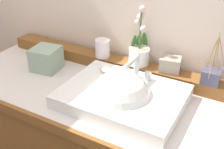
# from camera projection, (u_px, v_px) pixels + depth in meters

# --- Properties ---
(back_ledge) EXTENTS (1.41, 0.09, 0.06)m
(back_ledge) POSITION_uv_depth(u_px,v_px,m) (127.00, 66.00, 1.40)
(back_ledge) COLOR brown
(back_ledge) RESTS_ON vanity_cabinet
(sink_basin) EXTENTS (0.50, 0.38, 0.28)m
(sink_basin) POSITION_uv_depth(u_px,v_px,m) (121.00, 99.00, 1.17)
(sink_basin) COLOR white
(sink_basin) RESTS_ON vanity_cabinet
(soap_bar) EXTENTS (0.07, 0.04, 0.02)m
(soap_bar) POSITION_uv_depth(u_px,v_px,m) (106.00, 70.00, 1.29)
(soap_bar) COLOR beige
(soap_bar) RESTS_ON sink_basin
(potted_plant) EXTENTS (0.11, 0.12, 0.29)m
(potted_plant) POSITION_uv_depth(u_px,v_px,m) (139.00, 50.00, 1.33)
(potted_plant) COLOR silver
(potted_plant) RESTS_ON back_ledge
(tumbler_cup) EXTENTS (0.07, 0.07, 0.09)m
(tumbler_cup) POSITION_uv_depth(u_px,v_px,m) (102.00, 48.00, 1.41)
(tumbler_cup) COLOR white
(tumbler_cup) RESTS_ON back_ledge
(reed_diffuser) EXTENTS (0.10, 0.10, 0.23)m
(reed_diffuser) POSITION_uv_depth(u_px,v_px,m) (211.00, 76.00, 1.19)
(reed_diffuser) COLOR #48485F
(reed_diffuser) RESTS_ON back_ledge
(trinket_box) EXTENTS (0.11, 0.09, 0.07)m
(trinket_box) POSITION_uv_depth(u_px,v_px,m) (170.00, 64.00, 1.28)
(trinket_box) COLOR gray
(trinket_box) RESTS_ON back_ledge
(tissue_box) EXTENTS (0.15, 0.15, 0.12)m
(tissue_box) POSITION_uv_depth(u_px,v_px,m) (46.00, 59.00, 1.41)
(tissue_box) COLOR #90AB96
(tissue_box) RESTS_ON vanity_cabinet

